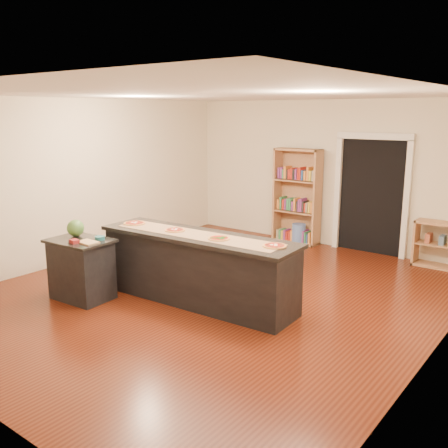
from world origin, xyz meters
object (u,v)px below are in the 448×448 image
Objects in this scene: low_shelf at (439,245)px; watermelon at (75,228)px; side_counter at (82,269)px; bookshelf at (297,196)px; waste_bin at (299,234)px; kitchen_island at (198,268)px.

watermelon reaches higher than low_shelf.
bookshelf is (0.84, 4.55, 0.51)m from side_counter.
waste_bin is (0.93, 4.51, -0.23)m from side_counter.
side_counter is at bearing -128.10° from low_shelf.
low_shelf is at bearing -0.02° from bookshelf.
kitchen_island reaches higher than waste_bin.
low_shelf is at bearing 0.79° from waste_bin.
bookshelf reaches higher than kitchen_island.
waste_bin is (-2.64, -0.04, -0.19)m from low_shelf.
low_shelf is 1.98× the size of waste_bin.
bookshelf is 2.40× the size of low_shelf.
watermelon reaches higher than waste_bin.
kitchen_island is 3.36× the size of side_counter.
watermelon is at bearing -155.70° from kitchen_island.
kitchen_island is 3.73m from bookshelf.
bookshelf reaches higher than side_counter.
bookshelf is 4.75× the size of waste_bin.
watermelon is (-1.57, -0.80, 0.49)m from kitchen_island.
watermelon is (-1.13, -4.43, 0.78)m from waste_bin.
low_shelf is at bearing 56.17° from kitchen_island.
kitchen_island is 3.71× the size of low_shelf.
kitchen_island is 4.27m from low_shelf.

